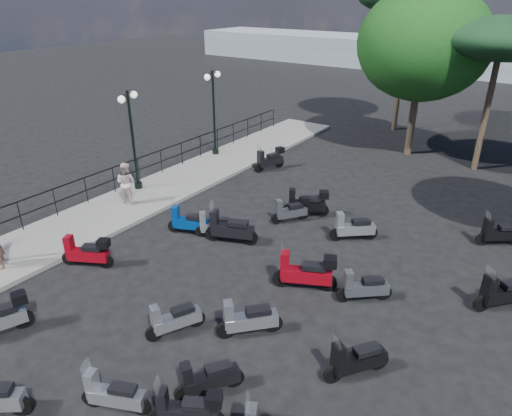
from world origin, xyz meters
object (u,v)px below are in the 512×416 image
Objects in this scene: scooter_15 at (248,320)px; broadleaf_tree at (424,44)px; scooter_4 at (189,222)px; scooter_23 at (501,232)px; scooter_5 at (270,160)px; scooter_9 at (215,226)px; scooter_19 at (208,379)px; pine_0 at (502,39)px; scooter_16 at (353,228)px; scooter_22 at (306,272)px; lamp_post_2 at (214,108)px; scooter_11 at (291,211)px; scooter_13 at (113,395)px; scooter_3 at (87,253)px; scooter_25 at (356,360)px; scooter_8 at (174,320)px; scooter_21 at (363,287)px; scooter_10 at (230,229)px; scooter_26 at (505,291)px; scooter_17 at (307,203)px; pedestrian_far at (126,183)px; lamp_post_1 at (132,134)px; scooter_14 at (188,410)px.

broadleaf_tree is (-1.27, 16.21, 5.04)m from scooter_15.
scooter_4 reaches higher than scooter_23.
scooter_9 is (2.05, -6.60, -0.09)m from scooter_5.
scooter_19 is 18.73m from pine_0.
scooter_22 is at bearing 140.71° from scooter_16.
lamp_post_2 is 8.43m from scooter_11.
scooter_9 is at bearing -58.68° from lamp_post_2.
scooter_13 is 1.05× the size of scooter_15.
scooter_13 is (2.99, -6.90, 0.00)m from scooter_9.
scooter_3 is 8.75m from scooter_16.
scooter_4 is at bearing -118.52° from pine_0.
scooter_22 is 3.42m from scooter_25.
scooter_8 is 5.20m from scooter_21.
scooter_15 is at bearing -159.22° from scooter_10.
scooter_26 is at bearing -119.30° from scooter_9.
scooter_17 reaches higher than scooter_15.
scooter_16 is at bearing -71.94° from scooter_3.
scooter_17 is 1.16× the size of scooter_23.
pedestrian_far is 1.25× the size of scooter_19.
scooter_23 is at bearing -168.26° from scooter_5.
scooter_19 is 0.78× the size of scooter_22.
scooter_26 is at bearing -90.66° from scooter_22.
lamp_post_1 is 7.66m from scooter_17.
scooter_10 is at bearing 7.55° from scooter_25.
scooter_5 is 1.30× the size of scooter_9.
scooter_11 is at bearing -12.89° from scooter_25.
scooter_5 is at bearing -13.00° from scooter_25.
scooter_10 is 1.35× the size of scooter_11.
pine_0 is at bearing -34.33° from scooter_22.
lamp_post_2 reaches higher than scooter_8.
scooter_4 reaches higher than scooter_8.
scooter_19 reaches higher than scooter_9.
scooter_16 is at bearing -138.59° from scooter_17.
scooter_10 is at bearing 106.09° from scooter_11.
scooter_3 is 1.07× the size of scooter_26.
scooter_17 reaches higher than scooter_5.
scooter_14 is at bearing -60.58° from lamp_post_2.
scooter_15 is 0.97× the size of scooter_25.
scooter_10 reaches higher than scooter_15.
scooter_11 is at bearing -41.91° from scooter_10.
lamp_post_1 is 2.92× the size of scooter_13.
scooter_3 is 1.12× the size of scooter_15.
scooter_13 is at bearing 130.71° from scooter_5.
scooter_10 reaches higher than scooter_13.
scooter_26 is at bearing -93.22° from scooter_15.
lamp_post_1 is at bearing -135.47° from pine_0.
broadleaf_tree reaches higher than scooter_9.
pedestrian_far is 1.17× the size of scooter_26.
scooter_14 is at bearing -94.66° from pine_0.
scooter_15 is (3.91, -3.48, 0.05)m from scooter_9.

